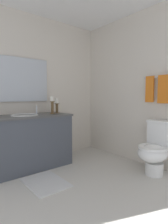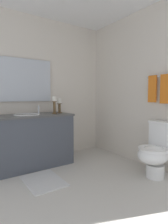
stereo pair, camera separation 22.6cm
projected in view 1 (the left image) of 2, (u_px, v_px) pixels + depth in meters
floor at (68, 190)px, 2.19m from camera, size 2.53×2.94×0.02m
wall_back at (142, 88)px, 3.02m from camera, size 2.53×0.04×2.45m
wall_left at (24, 88)px, 3.07m from camera, size 0.04×2.94×2.45m
vanity_cabinet at (25, 142)px, 2.80m from camera, size 0.58×1.37×0.81m
sink_basin at (25, 118)px, 2.78m from camera, size 0.40×0.40×0.24m
mirror at (17, 79)px, 2.94m from camera, size 0.02×1.04×0.70m
candle_holder_tall at (57, 105)px, 3.13m from camera, size 0.09×0.09×0.25m
candle_holder_short at (52, 105)px, 3.00m from camera, size 0.09×0.09×0.28m
toilet at (155, 149)px, 2.58m from camera, size 0.39×0.54×0.75m
towel_bar at (164, 76)px, 2.66m from camera, size 0.64×0.02×0.02m
towel_near_vanity at (150, 89)px, 2.83m from camera, size 0.13×0.03×0.39m
towel_center at (163, 89)px, 2.66m from camera, size 0.16×0.03×0.41m
bath_mat at (45, 182)px, 2.35m from camera, size 0.60×0.44×0.02m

